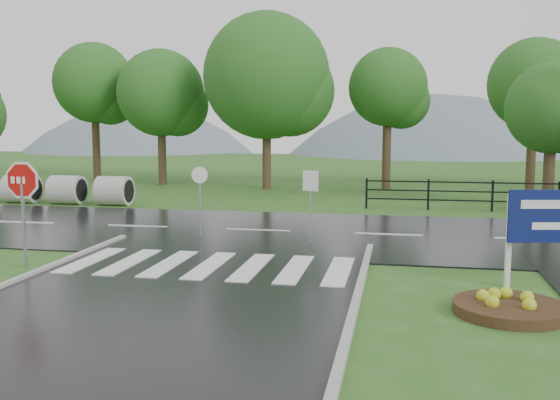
# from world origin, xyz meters

# --- Properties ---
(ground) EXTENTS (120.00, 120.00, 0.00)m
(ground) POSITION_xyz_m (0.00, 0.00, 0.00)
(ground) COLOR #2C5B1E
(ground) RESTS_ON ground
(main_road) EXTENTS (90.00, 8.00, 0.04)m
(main_road) POSITION_xyz_m (0.00, 10.00, 0.00)
(main_road) COLOR black
(main_road) RESTS_ON ground
(crosswalk) EXTENTS (6.50, 2.80, 0.02)m
(crosswalk) POSITION_xyz_m (0.00, 5.00, 0.06)
(crosswalk) COLOR silver
(crosswalk) RESTS_ON ground
(fence_west) EXTENTS (9.58, 0.08, 1.20)m
(fence_west) POSITION_xyz_m (7.75, 16.00, 0.72)
(fence_west) COLOR black
(fence_west) RESTS_ON ground
(hills) EXTENTS (102.00, 48.00, 48.00)m
(hills) POSITION_xyz_m (3.49, 65.00, -15.54)
(hills) COLOR slate
(hills) RESTS_ON ground
(treeline) EXTENTS (83.20, 5.20, 10.00)m
(treeline) POSITION_xyz_m (1.00, 24.00, 0.00)
(treeline) COLOR #21591B
(treeline) RESTS_ON ground
(stop_sign) EXTENTS (1.17, 0.11, 2.64)m
(stop_sign) POSITION_xyz_m (-4.16, 4.13, 1.84)
(stop_sign) COLOR #939399
(stop_sign) RESTS_ON ground
(flower_bed) EXTENTS (1.96, 1.96, 0.39)m
(flower_bed) POSITION_xyz_m (6.24, 2.58, 0.15)
(flower_bed) COLOR #332111
(flower_bed) RESTS_ON ground
(reg_sign_small) EXTENTS (0.44, 0.15, 2.06)m
(reg_sign_small) POSITION_xyz_m (1.89, 8.18, 1.46)
(reg_sign_small) COLOR #939399
(reg_sign_small) RESTS_ON ground
(reg_sign_round) EXTENTS (0.49, 0.06, 2.09)m
(reg_sign_round) POSITION_xyz_m (-1.42, 8.63, 1.34)
(reg_sign_round) COLOR #939399
(reg_sign_round) RESTS_ON ground
(entrance_tree_left) EXTENTS (3.59, 3.59, 5.74)m
(entrance_tree_left) POSITION_xyz_m (10.05, 17.50, 3.92)
(entrance_tree_left) COLOR #3D2B1C
(entrance_tree_left) RESTS_ON ground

